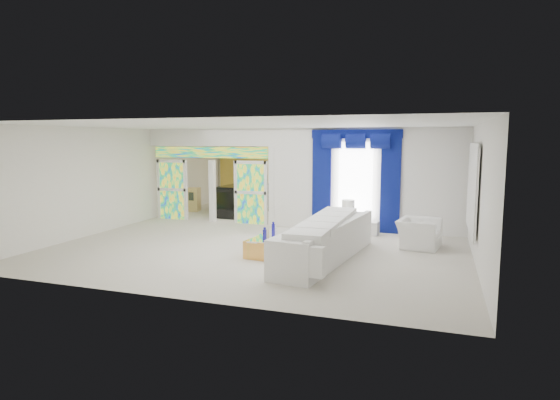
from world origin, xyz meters
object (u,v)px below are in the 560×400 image
(white_sofa, at_px, (326,242))
(console_table, at_px, (358,227))
(coffee_table, at_px, (274,243))
(armchair, at_px, (419,233))
(grand_piano, at_px, (246,198))

(white_sofa, bearing_deg, console_table, 93.41)
(white_sofa, relative_size, coffee_table, 2.29)
(armchair, xyz_separation_m, grand_piano, (-6.36, 4.03, 0.14))
(console_table, distance_m, grand_piano, 5.44)
(console_table, bearing_deg, white_sofa, -93.80)
(white_sofa, bearing_deg, armchair, 51.89)
(white_sofa, xyz_separation_m, grand_piano, (-4.45, 5.92, 0.09))
(white_sofa, height_order, coffee_table, white_sofa)
(console_table, height_order, armchair, armchair)
(coffee_table, bearing_deg, white_sofa, -12.53)
(white_sofa, relative_size, console_table, 3.69)
(coffee_table, distance_m, console_table, 3.22)
(console_table, bearing_deg, grand_piano, 148.98)
(white_sofa, distance_m, grand_piano, 7.41)
(coffee_table, distance_m, grand_piano, 6.43)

